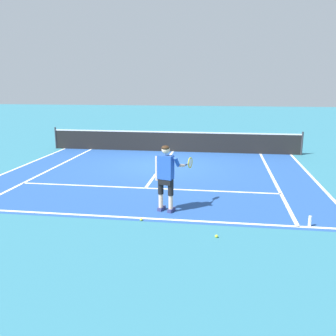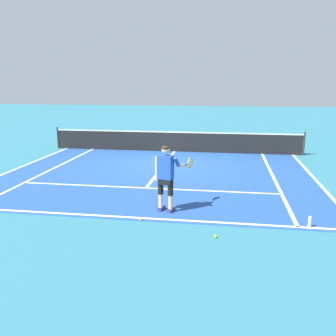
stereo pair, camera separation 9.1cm
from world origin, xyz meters
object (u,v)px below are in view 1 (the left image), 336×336
tennis_player (166,174)px  tennis_ball_near_feet (216,236)px  water_bottle (310,221)px  tennis_ball_by_baseline (141,219)px

tennis_player → tennis_ball_near_feet: (1.31, -1.49, -0.96)m
tennis_player → water_bottle: 3.56m
tennis_player → water_bottle: (3.41, -0.55, -0.86)m
tennis_player → tennis_ball_by_baseline: 1.32m
tennis_ball_near_feet → water_bottle: 2.30m
tennis_ball_by_baseline → water_bottle: water_bottle is taller
tennis_ball_by_baseline → water_bottle: (3.90, 0.22, 0.09)m
tennis_player → tennis_ball_by_baseline: tennis_player is taller
tennis_player → tennis_ball_near_feet: bearing=-48.8°
tennis_player → tennis_ball_by_baseline: bearing=-122.6°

